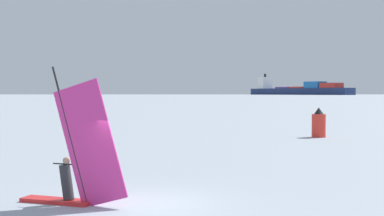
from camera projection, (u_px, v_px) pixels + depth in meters
ground_plane at (145, 204)px, 14.79m from camera, size 4000.00×4000.00×0.00m
windsurfer at (75, 167)px, 14.76m from camera, size 3.49×0.87×4.17m
cargo_ship at (298, 90)px, 825.18m from camera, size 165.53×169.02×37.05m
distant_headland at (305, 89)px, 1521.22m from camera, size 609.57×260.31×30.89m
channel_buoy at (319, 124)px, 37.14m from camera, size 1.02×1.02×2.21m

